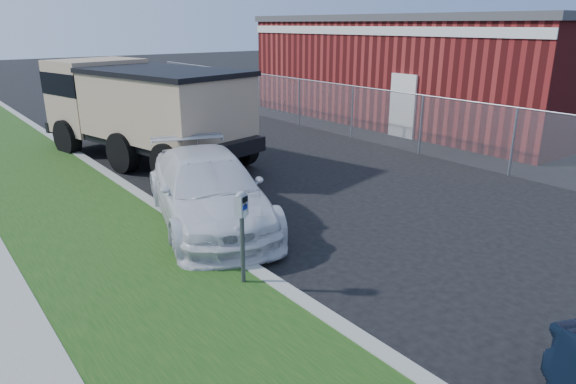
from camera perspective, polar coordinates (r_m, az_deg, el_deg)
ground at (r=9.68m, az=10.29°, el=-5.54°), size 120.00×120.00×0.00m
streetside at (r=8.81m, az=-26.80°, el=-9.31°), size 6.12×50.00×0.15m
chainlink_fence at (r=18.24m, az=7.20°, el=9.93°), size 0.06×30.06×30.00m
brick_building at (r=23.31m, az=16.43°, el=13.27°), size 9.20×14.20×4.17m
parking_meter at (r=7.49m, az=-5.16°, el=-2.82°), size 0.23×0.20×1.43m
white_wagon at (r=10.35m, az=-8.99°, el=0.30°), size 3.30×5.22×1.41m
dump_truck at (r=15.76m, az=-16.18°, el=9.20°), size 4.18×7.52×2.79m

